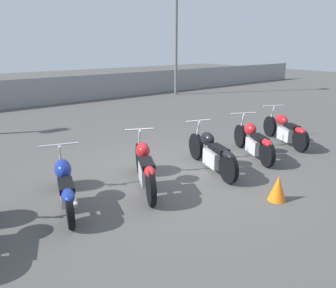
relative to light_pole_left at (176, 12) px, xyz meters
The scene contains 9 objects.
ground_plane 12.66m from the light_pole_left, 129.55° to the right, with size 60.00×60.00×0.00m, color #514F4C.
fence_back 8.52m from the light_pole_left, behind, with size 40.00×0.04×1.26m.
light_pole_left is the anchor object (origin of this frame).
motorcycle_slot_1 14.14m from the light_pole_left, 137.41° to the right, with size 0.92×2.11×0.94m.
motorcycle_slot_2 13.26m from the light_pole_left, 131.95° to the right, with size 1.10×2.05×1.05m.
motorcycle_slot_3 12.34m from the light_pole_left, 125.19° to the right, with size 0.89×2.14×1.02m.
motorcycle_slot_4 11.56m from the light_pole_left, 118.73° to the right, with size 1.16×2.00×0.99m.
motorcycle_slot_5 10.79m from the light_pole_left, 110.99° to the right, with size 1.11×2.04×0.99m.
traffic_cone_near 13.90m from the light_pole_left, 121.10° to the right, with size 0.33×0.33×0.48m.
Camera 1 is at (-4.23, -5.28, 2.77)m, focal length 35.00 mm.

